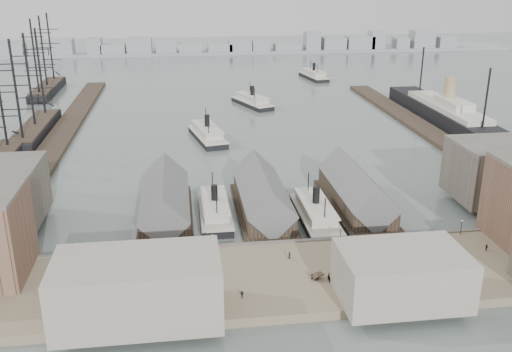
{
  "coord_description": "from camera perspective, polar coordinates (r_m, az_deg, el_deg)",
  "views": [
    {
      "loc": [
        -20.85,
        -124.11,
        62.54
      ],
      "look_at": [
        0.0,
        30.0,
        6.0
      ],
      "focal_mm": 40.0,
      "sensor_mm": 36.0,
      "label": 1
    }
  ],
  "objects": [
    {
      "name": "ferry_shed_center",
      "position": [
        153.83,
        0.66,
        -2.13
      ],
      "size": [
        14.0,
        42.0,
        12.6
      ],
      "color": "#2D231C",
      "rests_on": "ground"
    },
    {
      "name": "ferry_docked_west",
      "position": [
        152.59,
        -4.14,
        -3.34
      ],
      "size": [
        8.12,
        27.07,
        9.67
      ],
      "color": "black",
      "rests_on": "ground"
    },
    {
      "name": "pedestrian_4",
      "position": [
        127.91,
        3.37,
        -7.91
      ],
      "size": [
        0.85,
        0.92,
        1.57
      ],
      "primitive_type": "imported",
      "rotation": [
        0.0,
        0.0,
        0.95
      ],
      "color": "black",
      "rests_on": "quay"
    },
    {
      "name": "warehouse_east_back",
      "position": [
        173.38,
        23.6,
        0.44
      ],
      "size": [
        28.0,
        20.0,
        15.0
      ],
      "primitive_type": "cube",
      "color": "#60564C",
      "rests_on": "east_land"
    },
    {
      "name": "ferry_shed_west",
      "position": [
        152.5,
        -9.07,
        -2.6
      ],
      "size": [
        14.0,
        42.0,
        12.6
      ],
      "color": "#2D231C",
      "rests_on": "ground"
    },
    {
      "name": "street_bldg_center",
      "position": [
        115.06,
        14.36,
        -9.57
      ],
      "size": [
        24.0,
        16.0,
        10.0
      ],
      "primitive_type": "cube",
      "color": "gray",
      "rests_on": "quay"
    },
    {
      "name": "sailing_ship_mid",
      "position": [
        244.73,
        -21.18,
        4.5
      ],
      "size": [
        9.71,
        56.13,
        39.94
      ],
      "color": "black",
      "rests_on": "ground"
    },
    {
      "name": "tram",
      "position": [
        134.65,
        17.45,
        -6.83
      ],
      "size": [
        4.46,
        10.86,
        3.75
      ],
      "rotation": [
        0.0,
        0.0,
        -0.17
      ],
      "color": "black",
      "rests_on": "quay"
    },
    {
      "name": "seawall",
      "position": [
        135.44,
        2.01,
        -6.99
      ],
      "size": [
        180.0,
        1.2,
        2.3
      ],
      "primitive_type": "cube",
      "color": "#59544C",
      "rests_on": "ground"
    },
    {
      "name": "quay",
      "position": [
        122.72,
        3.18,
        -10.15
      ],
      "size": [
        180.0,
        30.0,
        2.0
      ],
      "primitive_type": "cube",
      "color": "#776950",
      "rests_on": "ground"
    },
    {
      "name": "ground",
      "position": [
        140.53,
        1.65,
        -6.45
      ],
      "size": [
        900.0,
        900.0,
        0.0
      ],
      "primitive_type": "plane",
      "color": "#53605D",
      "rests_on": "ground"
    },
    {
      "name": "pedestrian_3",
      "position": [
        113.68,
        -1.41,
        -11.73
      ],
      "size": [
        1.0,
        0.62,
        1.59
      ],
      "primitive_type": "imported",
      "rotation": [
        0.0,
        0.0,
        6.01
      ],
      "color": "black",
      "rests_on": "quay"
    },
    {
      "name": "ferry_docked_east",
      "position": [
        150.51,
        5.97,
        -3.69
      ],
      "size": [
        8.61,
        28.72,
        10.26
      ],
      "color": "black",
      "rests_on": "ground"
    },
    {
      "name": "west_wharf",
      "position": [
        237.19,
        -18.93,
        3.8
      ],
      "size": [
        10.0,
        220.0,
        1.6
      ],
      "primitive_type": "cube",
      "color": "#2D231C",
      "rests_on": "ground"
    },
    {
      "name": "far_shore",
      "position": [
        462.37,
        -5.45,
        12.61
      ],
      "size": [
        500.0,
        40.0,
        15.72
      ],
      "color": "gray",
      "rests_on": "ground"
    },
    {
      "name": "pedestrian_2",
      "position": [
        128.92,
        -7.26,
        -7.77
      ],
      "size": [
        1.26,
        0.96,
        1.72
      ],
      "primitive_type": "imported",
      "rotation": [
        0.0,
        0.0,
        5.95
      ],
      "color": "black",
      "rests_on": "quay"
    },
    {
      "name": "pedestrian_6",
      "position": [
        132.64,
        11.4,
        -7.21
      ],
      "size": [
        1.0,
        1.02,
        1.66
      ],
      "primitive_type": "imported",
      "rotation": [
        0.0,
        0.0,
        5.41
      ],
      "color": "black",
      "rests_on": "quay"
    },
    {
      "name": "lamp_post_far_e",
      "position": [
        146.27,
        19.87,
        -4.58
      ],
      "size": [
        0.44,
        0.44,
        3.92
      ],
      "color": "black",
      "rests_on": "quay"
    },
    {
      "name": "ferry_open_mid",
      "position": [
        278.66,
        -0.38,
        7.52
      ],
      "size": [
        18.52,
        30.05,
        10.31
      ],
      "rotation": [
        0.0,
        0.0,
        0.37
      ],
      "color": "black",
      "rests_on": "ground"
    },
    {
      "name": "ocean_steamer",
      "position": [
        258.11,
        18.56,
        5.91
      ],
      "size": [
        13.82,
        100.97,
        20.19
      ],
      "color": "black",
      "rests_on": "ground"
    },
    {
      "name": "lamp_post_near_e",
      "position": [
        135.44,
        8.46,
        -5.53
      ],
      "size": [
        0.44,
        0.44,
        3.92
      ],
      "color": "black",
      "rests_on": "quay"
    },
    {
      "name": "horse_cart_right",
      "position": [
        120.25,
        7.02,
        -9.99
      ],
      "size": [
        4.73,
        3.18,
        1.46
      ],
      "rotation": [
        0.0,
        0.0,
        1.99
      ],
      "color": "black",
      "rests_on": "quay"
    },
    {
      "name": "east_wharf",
      "position": [
        243.78,
        16.56,
        4.47
      ],
      "size": [
        10.0,
        180.0,
        1.6
      ],
      "primitive_type": "cube",
      "color": "#2D231C",
      "rests_on": "ground"
    },
    {
      "name": "lamp_post_near_w",
      "position": [
        130.74,
        -4.37,
        -6.33
      ],
      "size": [
        0.44,
        0.44,
        3.92
      ],
      "color": "black",
      "rests_on": "quay"
    },
    {
      "name": "pedestrian_8",
      "position": [
        141.07,
        22.06,
        -6.64
      ],
      "size": [
        0.57,
        1.03,
        1.66
      ],
      "primitive_type": "imported",
      "rotation": [
        0.0,
        0.0,
        1.74
      ],
      "color": "black",
      "rests_on": "quay"
    },
    {
      "name": "ferry_open_near",
      "position": [
        222.21,
        -4.87,
        4.23
      ],
      "size": [
        14.64,
        30.92,
        10.62
      ],
      "rotation": [
        0.0,
        0.0,
        0.2
      ],
      "color": "black",
      "rests_on": "ground"
    },
    {
      "name": "horse_cart_center",
      "position": [
        119.98,
        -5.36,
        -9.95
      ],
      "size": [
        4.97,
        3.16,
        1.71
      ],
      "rotation": [
        0.0,
        0.0,
        1.14
      ],
      "color": "black",
      "rests_on": "quay"
    },
    {
      "name": "pedestrian_5",
      "position": [
        119.82,
        5.65,
        -10.03
      ],
      "size": [
        0.61,
        0.46,
        1.63
      ],
      "primitive_type": "imported",
      "rotation": [
        0.0,
        0.0,
        3.1
      ],
      "color": "black",
      "rests_on": "quay"
    },
    {
      "name": "lamp_post_far_w",
      "position": [
        132.82,
        -17.49,
        -6.83
      ],
      "size": [
        0.44,
        0.44,
        3.92
      ],
      "color": "black",
      "rests_on": "quay"
    },
    {
      "name": "ferry_shed_east",
      "position": [
        159.45,
        9.94,
        -1.63
      ],
      "size": [
        14.0,
        42.0,
        12.6
      ],
      "color": "#2D231C",
      "rests_on": "ground"
    },
    {
      "name": "sailing_ship_far",
      "position": [
        327.28,
        -20.13,
        8.28
      ],
      "size": [
        9.8,
        54.44,
        40.28
      ],
      "color": "black",
      "rests_on": "ground"
    },
    {
      "name": "pedestrian_0",
      "position": [
        135.08,
        -21.96,
        -7.8
      ],
      "size": [
        0.8,
        0.81,
        1.8
      ],
      "primitive_type": "imported",
      "rotation": [
        0.0,
        0.0,
        0.79
      ],
      "color": "black",
      "rests_on": "quay"
    },
    {
      "name": "ferry_open_far",
      "position": [
        351.27,
        5.79,
        10.02
      ],
      "size": [
        13.25,
        29.8,
        10.28
      ],
      "rotation": [
        0.0,
        0.0,
        0.17
      ],
      "color": "black",
      "rests_on": "ground"
    },
    {
      "name": "street_bldg_west",
      "position": [
        107.44,
        -11.72,
        -10.99
      ],
      "size": [
        30.0,
        16.0,
        12.0
      ],
      "primitive_type": "cube",
      "color": "gray",
      "rests_on": "quay"
    },
    {
      "name": "horse_cart_left",
      "position": [
        125.09,
        -15.43,
        -9.36
      ],
      "size": [
        4.63,
        3.4,
        1.45
      ],
      "rotation": [
        0.0,
        0.0,
        1.06
      ],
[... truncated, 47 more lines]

